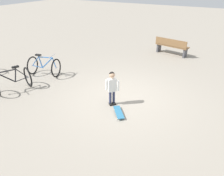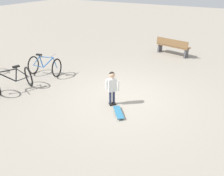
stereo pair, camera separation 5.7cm
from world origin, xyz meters
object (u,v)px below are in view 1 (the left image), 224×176
(child_person, at_px, (112,85))
(bicycle_mid, at_px, (44,66))
(bicycle_near, at_px, (12,80))
(street_bench, at_px, (172,46))
(skateboard, at_px, (119,112))

(child_person, bearing_deg, bicycle_mid, 169.44)
(bicycle_near, bearing_deg, street_bench, 59.91)
(skateboard, bearing_deg, child_person, 138.05)
(child_person, bearing_deg, street_bench, 86.59)
(child_person, bearing_deg, bicycle_near, -166.00)
(child_person, height_order, street_bench, child_person)
(skateboard, relative_size, bicycle_mid, 0.51)
(skateboard, xyz_separation_m, street_bench, (-0.10, 5.86, 0.36))
(bicycle_mid, distance_m, street_bench, 6.08)
(bicycle_mid, xyz_separation_m, street_bench, (3.66, 4.86, 0.04))
(skateboard, bearing_deg, street_bench, 90.93)
(skateboard, distance_m, street_bench, 5.87)
(skateboard, relative_size, street_bench, 0.37)
(bicycle_near, distance_m, street_bench, 7.29)
(bicycle_near, xyz_separation_m, street_bench, (3.66, 6.31, 0.04))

